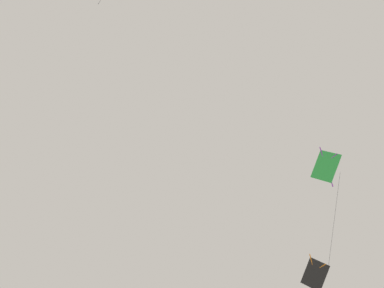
# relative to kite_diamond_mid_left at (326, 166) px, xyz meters

# --- Properties ---
(kite_diamond_mid_left) EXTENTS (2.00, 0.84, 7.24)m
(kite_diamond_mid_left) POSITION_rel_kite_diamond_mid_left_xyz_m (0.00, 0.00, 0.00)
(kite_diamond_mid_left) COLOR green
(kite_diamond_far_centre) EXTENTS (1.36, 0.51, 3.98)m
(kite_diamond_far_centre) POSITION_rel_kite_diamond_mid_left_xyz_m (-0.03, 4.26, -8.89)
(kite_diamond_far_centre) COLOR black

